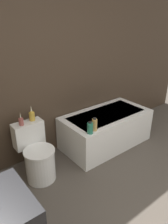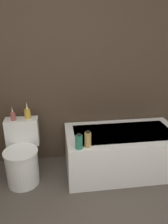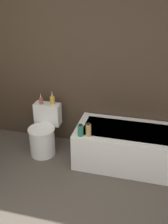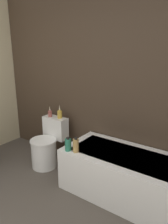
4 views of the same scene
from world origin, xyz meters
name	(u,v)px [view 1 (image 1 of 4)]	position (x,y,z in m)	size (l,w,h in m)	color
wall_back_tiled	(40,69)	(0.00, 2.33, 1.30)	(6.40, 0.06, 2.60)	#423326
bathtub	(106,129)	(0.87, 1.91, 0.27)	(1.41, 0.74, 0.54)	white
toilet	(37,156)	(-0.37, 1.89, 0.31)	(0.39, 0.56, 0.71)	white
vase_gold	(21,121)	(-0.45, 2.07, 0.77)	(0.06, 0.06, 0.17)	#994C47
vase_silver	(32,115)	(-0.28, 2.11, 0.78)	(0.07, 0.07, 0.21)	gold
shampoo_bottle_tall	(90,128)	(0.28, 1.61, 0.62)	(0.08, 0.08, 0.17)	#267259
shampoo_bottle_short	(95,125)	(0.38, 1.64, 0.62)	(0.07, 0.07, 0.18)	tan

